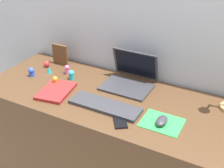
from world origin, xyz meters
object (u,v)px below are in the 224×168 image
cell_phone (120,121)px  notebook_pad (56,91)px  toy_figurine_orange (55,81)px  laptop (131,77)px  toy_figurine_blue (31,72)px  toy_figurine_pink (67,69)px  keyboard (105,106)px  toy_figurine_teal (49,70)px  mouse (162,121)px  toy_figurine_red (47,64)px  picture_frame (60,55)px  toy_figurine_cyan (71,75)px

cell_phone → notebook_pad: notebook_pad is taller
toy_figurine_orange → laptop: bearing=28.6°
toy_figurine_blue → toy_figurine_orange: bearing=-5.8°
toy_figurine_pink → toy_figurine_orange: bearing=-82.3°
laptop → toy_figurine_pink: (-0.44, -0.07, -0.02)m
laptop → keyboard: bearing=-92.6°
toy_figurine_orange → toy_figurine_teal: bearing=140.9°
keyboard → toy_figurine_teal: toy_figurine_teal is taller
mouse → toy_figurine_red: 0.98m
toy_figurine_blue → picture_frame: bearing=74.7°
toy_figurine_cyan → toy_figurine_red: (-0.26, 0.07, -0.01)m
notebook_pad → toy_figurine_pink: toy_figurine_pink is taller
cell_phone → toy_figurine_blue: (-0.75, 0.18, 0.03)m
laptop → mouse: size_ratio=3.12×
notebook_pad → toy_figurine_teal: size_ratio=5.87×
cell_phone → toy_figurine_red: size_ratio=2.87×
keyboard → toy_figurine_cyan: 0.40m
laptop → toy_figurine_teal: (-0.56, -0.11, -0.03)m
keyboard → toy_figurine_orange: bearing=169.2°
keyboard → toy_figurine_cyan: size_ratio=6.49×
toy_figurine_teal → toy_figurine_red: size_ratio=0.92×
toy_figurine_pink → toy_figurine_blue: 0.24m
toy_figurine_cyan → mouse: bearing=-15.1°
toy_figurine_orange → toy_figurine_blue: size_ratio=0.95×
laptop → cell_phone: laptop is taller
laptop → toy_figurine_pink: bearing=-171.1°
toy_figurine_cyan → toy_figurine_blue: bearing=-161.4°
mouse → toy_figurine_orange: 0.74m
toy_figurine_orange → toy_figurine_pink: size_ratio=0.90×
notebook_pad → toy_figurine_red: 0.37m
picture_frame → toy_figurine_teal: (0.01, -0.14, -0.05)m
laptop → toy_figurine_red: (-0.63, -0.05, -0.03)m
mouse → notebook_pad: mouse is taller
mouse → toy_figurine_pink: toy_figurine_pink is taller
cell_phone → mouse: bearing=-11.9°
mouse → toy_figurine_orange: (-0.73, 0.08, 0.01)m
toy_figurine_blue → notebook_pad: bearing=-19.6°
notebook_pad → mouse: bearing=-9.4°
mouse → cell_phone: bearing=-157.9°
laptop → cell_phone: (0.12, -0.38, -0.05)m
notebook_pad → toy_figurine_red: bearing=127.7°
keyboard → toy_figurine_red: bearing=157.5°
toy_figurine_red → laptop: bearing=4.6°
toy_figurine_cyan → toy_figurine_red: toy_figurine_cyan is taller
toy_figurine_blue → mouse: bearing=-5.8°
toy_figurine_cyan → toy_figurine_teal: bearing=178.4°
keyboard → toy_figurine_orange: toy_figurine_orange is taller
keyboard → notebook_pad: 0.34m
laptop → mouse: bearing=-43.6°
mouse → picture_frame: picture_frame is taller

